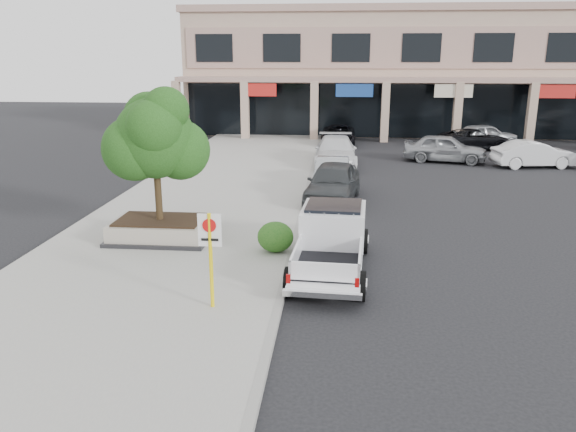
% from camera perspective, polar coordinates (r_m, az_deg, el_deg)
% --- Properties ---
extents(ground, '(120.00, 120.00, 0.00)m').
position_cam_1_polar(ground, '(14.68, 5.58, -7.77)').
color(ground, black).
rests_on(ground, ground).
extents(sidewalk, '(8.00, 52.00, 0.15)m').
position_cam_1_polar(sidewalk, '(20.98, -9.66, -0.39)').
color(sidewalk, gray).
rests_on(sidewalk, ground).
extents(curb, '(0.20, 52.00, 0.15)m').
position_cam_1_polar(curb, '(20.34, 1.17, -0.67)').
color(curb, gray).
rests_on(curb, ground).
extents(strip_mall, '(40.55, 12.43, 9.50)m').
position_cam_1_polar(strip_mall, '(48.10, 15.48, 14.00)').
color(strip_mall, tan).
rests_on(strip_mall, ground).
extents(planter, '(3.20, 2.20, 0.68)m').
position_cam_1_polar(planter, '(18.68, -12.82, -1.32)').
color(planter, black).
rests_on(planter, sidewalk).
extents(planter_tree, '(2.90, 2.55, 4.00)m').
position_cam_1_polar(planter_tree, '(18.15, -12.83, 7.71)').
color(planter_tree, black).
rests_on(planter_tree, planter).
extents(no_parking_sign, '(0.55, 0.09, 2.30)m').
position_cam_1_polar(no_parking_sign, '(13.08, -7.89, -3.18)').
color(no_parking_sign, yellow).
rests_on(no_parking_sign, sidewalk).
extents(hedge, '(1.10, 0.99, 0.93)m').
position_cam_1_polar(hedge, '(16.99, -1.28, -2.14)').
color(hedge, '#174E16').
rests_on(hedge, sidewalk).
extents(pickup_truck, '(2.35, 5.60, 1.73)m').
position_cam_1_polar(pickup_truck, '(15.73, 4.38, -2.73)').
color(pickup_truck, white).
rests_on(pickup_truck, ground).
extents(curb_car_a, '(2.59, 5.07, 1.65)m').
position_cam_1_polar(curb_car_a, '(23.44, 4.58, 3.40)').
color(curb_car_a, '#2F3134').
rests_on(curb_car_a, ground).
extents(curb_car_b, '(1.67, 4.27, 1.39)m').
position_cam_1_polar(curb_car_b, '(26.03, 4.47, 4.36)').
color(curb_car_b, '#9FA2A6').
rests_on(curb_car_b, ground).
extents(curb_car_c, '(2.35, 5.60, 1.61)m').
position_cam_1_polar(curb_car_c, '(31.28, 4.85, 6.51)').
color(curb_car_c, silver).
rests_on(curb_car_c, ground).
extents(curb_car_d, '(2.30, 4.90, 1.36)m').
position_cam_1_polar(curb_car_d, '(39.16, 5.14, 8.20)').
color(curb_car_d, black).
rests_on(curb_car_d, ground).
extents(lot_car_a, '(4.96, 2.86, 1.59)m').
position_cam_1_polar(lot_car_a, '(33.74, 15.67, 6.65)').
color(lot_car_a, '#96999E').
rests_on(lot_car_a, ground).
extents(lot_car_b, '(4.58, 2.20, 1.45)m').
position_cam_1_polar(lot_car_b, '(33.74, 23.69, 5.78)').
color(lot_car_b, silver).
rests_on(lot_car_b, ground).
extents(lot_car_d, '(4.80, 2.28, 1.32)m').
position_cam_1_polar(lot_car_d, '(39.08, 18.49, 7.41)').
color(lot_car_d, black).
rests_on(lot_car_d, ground).
extents(lot_car_e, '(4.88, 3.36, 1.54)m').
position_cam_1_polar(lot_car_e, '(40.51, 19.36, 7.77)').
color(lot_car_e, '#9A9DA1').
rests_on(lot_car_e, ground).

